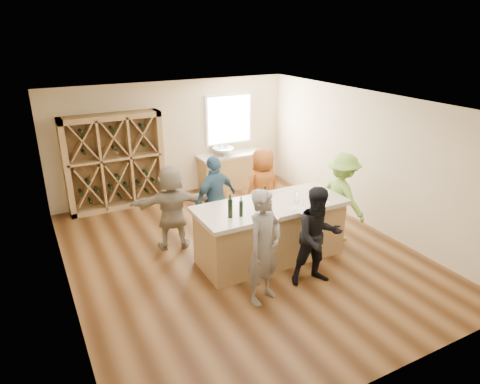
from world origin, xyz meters
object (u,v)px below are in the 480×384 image
person_near_left (264,247)px  person_far_mid (215,198)px  person_near_right (318,237)px  person_far_left (172,207)px  person_far_right (262,188)px  wine_bottle_b (241,209)px  wine_bottle_d (258,204)px  wine_bottle_a (230,208)px  sink (223,151)px  person_server (341,197)px  wine_rack (115,162)px  wine_bottle_e (265,199)px  tasting_counter_base (270,233)px

person_near_left → person_far_mid: person_near_left is taller
person_near_right → person_far_left: bearing=138.7°
person_far_mid → person_far_right: person_far_mid is taller
wine_bottle_b → person_near_left: size_ratio=0.15×
person_near_right → wine_bottle_d: bearing=140.4°
person_near_left → person_near_right: size_ratio=1.09×
wine_bottle_a → person_near_right: bearing=-36.6°
sink → wine_bottle_b: bearing=-111.6°
wine_bottle_b → person_far_mid: person_far_mid is taller
sink → person_far_right: (-0.23, -2.34, -0.16)m
person_far_left → person_server: bearing=173.1°
wine_bottle_b → person_far_mid: 1.44m
wine_rack → wine_bottle_b: 4.06m
sink → wine_bottle_d: size_ratio=1.86×
wine_bottle_a → wine_bottle_e: (0.70, 0.07, 0.00)m
person_far_mid → person_far_left: 0.88m
tasting_counter_base → person_far_right: bearing=65.6°
wine_bottle_a → person_near_right: person_near_right is taller
tasting_counter_base → person_far_mid: person_far_mid is taller
person_near_left → person_far_right: 2.66m
sink → person_far_left: 3.24m
person_near_right → person_near_left: bearing=-167.0°
person_near_right → person_server: person_server is taller
wine_rack → person_far_mid: size_ratio=1.28×
wine_bottle_a → person_far_right: (1.46, 1.43, -0.39)m
wine_bottle_e → person_server: size_ratio=0.19×
person_far_left → person_near_left: bearing=120.8°
wine_bottle_a → person_far_right: size_ratio=0.19×
wine_bottle_a → wine_bottle_d: 0.51m
sink → person_server: (0.83, -3.57, -0.13)m
wine_bottle_d → person_near_left: person_near_left is taller
sink → person_near_left: 4.90m
wine_rack → sink: bearing=-1.5°
person_near_left → person_server: size_ratio=1.04×
tasting_counter_base → person_server: bearing=0.8°
wine_bottle_e → person_near_left: size_ratio=0.18×
person_server → person_far_right: person_server is taller
wine_bottle_a → person_far_right: bearing=44.4°
person_far_mid → wine_rack: bearing=-79.4°
wine_bottle_d → wine_bottle_e: (0.19, 0.10, 0.02)m
wine_bottle_d → person_far_mid: size_ratio=0.17×
person_far_mid → person_far_left: person_far_mid is taller
person_far_left → tasting_counter_base: bearing=153.8°
person_far_mid → wine_bottle_b: bearing=65.0°
wine_bottle_b → person_server: person_server is taller
person_far_mid → sink: bearing=-136.9°
wine_bottle_e → person_far_right: person_far_right is taller
person_near_left → person_server: person_near_left is taller
tasting_counter_base → person_near_left: size_ratio=1.42×
wine_rack → person_far_left: (0.49, -2.43, -0.27)m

